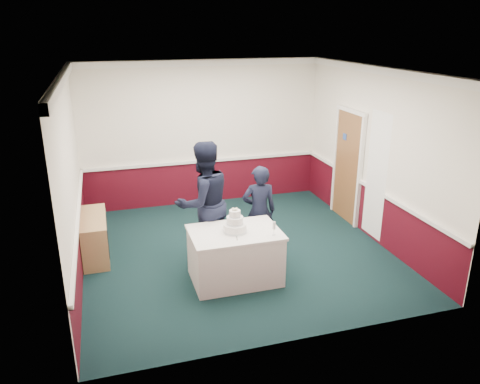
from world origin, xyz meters
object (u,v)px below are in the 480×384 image
object	(u,v)px
wedding_cake	(235,224)
person_woman	(259,211)
sideboard	(95,237)
cake_table	(235,255)
cake_knife	(237,237)
champagne_flute	(274,226)
person_man	(204,203)

from	to	relation	value
wedding_cake	person_woman	xyz separation A→B (m)	(0.60, 0.67, -0.13)
wedding_cake	person_woman	world-z (taller)	person_woman
sideboard	cake_table	world-z (taller)	cake_table
sideboard	cake_knife	world-z (taller)	cake_knife
cake_table	sideboard	bearing A→B (deg)	145.34
sideboard	person_woman	size ratio (longest dim) A/B	0.78
cake_table	wedding_cake	bearing A→B (deg)	90.00
cake_knife	champagne_flute	size ratio (longest dim) A/B	1.07
wedding_cake	person_woman	bearing A→B (deg)	48.31
wedding_cake	sideboard	bearing A→B (deg)	145.34
cake_table	person_woman	size ratio (longest dim) A/B	0.85
cake_table	champagne_flute	size ratio (longest dim) A/B	6.44
sideboard	person_man	world-z (taller)	person_man
cake_knife	sideboard	bearing A→B (deg)	154.30
person_man	person_woman	bearing A→B (deg)	156.68
cake_table	person_woman	distance (m)	0.98
cake_table	wedding_cake	size ratio (longest dim) A/B	3.63
cake_table	wedding_cake	distance (m)	0.50
cake_table	person_man	distance (m)	1.01
cake_table	cake_knife	size ratio (longest dim) A/B	6.00
cake_table	cake_knife	bearing A→B (deg)	-98.53
cake_table	champagne_flute	distance (m)	0.78
wedding_cake	person_woman	size ratio (longest dim) A/B	0.24
person_man	sideboard	bearing A→B (deg)	-37.75
sideboard	cake_knife	bearing A→B (deg)	-38.78
sideboard	person_woman	bearing A→B (deg)	-15.23
cake_knife	person_man	xyz separation A→B (m)	(-0.26, 0.96, 0.20)
sideboard	wedding_cake	world-z (taller)	wedding_cake
cake_table	cake_knife	world-z (taller)	cake_knife
cake_table	person_man	xyz separation A→B (m)	(-0.29, 0.76, 0.59)
wedding_cake	person_man	bearing A→B (deg)	111.12
cake_table	champagne_flute	world-z (taller)	champagne_flute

